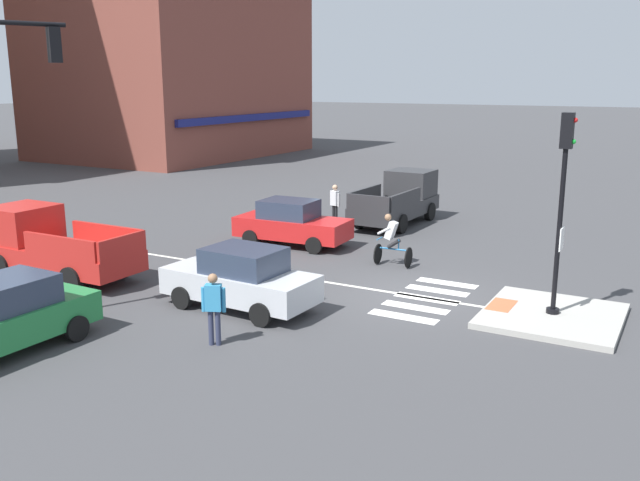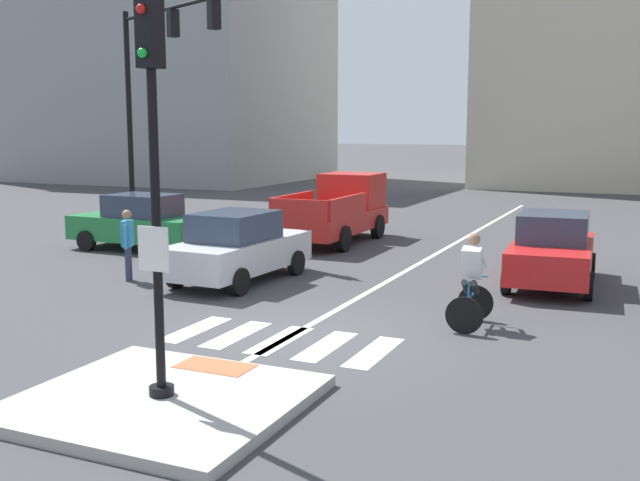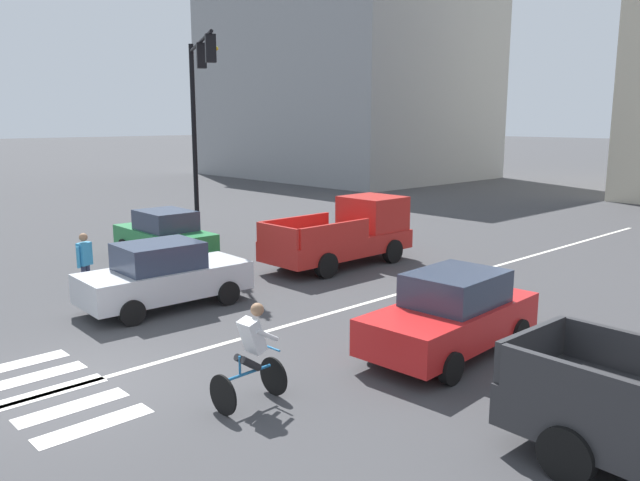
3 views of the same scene
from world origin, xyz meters
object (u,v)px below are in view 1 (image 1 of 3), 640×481
at_px(car_green_cross_left, 3,317).
at_px(pedestrian_at_curb_left, 214,303).
at_px(pickup_truck_red_westbound_far, 50,245).
at_px(signal_pole, 562,196).
at_px(car_red_eastbound_mid, 292,223).
at_px(pickup_truck_charcoal_cross_right, 400,199).
at_px(pedestrian_waiting_far_side, 335,201).
at_px(car_silver_westbound_near, 241,279).
at_px(cyclist, 392,239).

bearing_deg(car_green_cross_left, pedestrian_at_curb_left, -56.01).
xyz_separation_m(car_green_cross_left, pickup_truck_red_westbound_far, (4.61, 4.01, 0.17)).
height_order(signal_pole, car_red_eastbound_mid, signal_pole).
distance_m(signal_pole, car_red_eastbound_mid, 10.71).
height_order(pickup_truck_red_westbound_far, pickup_truck_charcoal_cross_right, same).
relative_size(pickup_truck_charcoal_cross_right, pedestrian_waiting_far_side, 3.08).
bearing_deg(pickup_truck_charcoal_cross_right, car_silver_westbound_near, -176.71).
bearing_deg(car_silver_westbound_near, cyclist, -16.34).
xyz_separation_m(car_silver_westbound_near, car_green_cross_left, (-4.93, 2.82, 0.00)).
height_order(car_red_eastbound_mid, car_silver_westbound_near, same).
bearing_deg(signal_pole, pedestrian_at_curb_left, 131.10).
bearing_deg(signal_pole, cyclist, 63.96).
xyz_separation_m(signal_pole, car_green_cross_left, (-8.05, 10.09, -2.31)).
xyz_separation_m(car_red_eastbound_mid, pickup_truck_charcoal_cross_right, (5.63, -1.85, 0.17)).
bearing_deg(pedestrian_at_curb_left, car_green_cross_left, 123.99).
distance_m(car_green_cross_left, pickup_truck_charcoal_cross_right, 17.39).
bearing_deg(pedestrian_at_curb_left, signal_pole, -48.90).
distance_m(car_green_cross_left, pickup_truck_red_westbound_far, 6.11).
xyz_separation_m(car_silver_westbound_near, pickup_truck_red_westbound_far, (-0.31, 6.82, 0.17)).
relative_size(car_red_eastbound_mid, car_silver_westbound_near, 1.01).
bearing_deg(pickup_truck_red_westbound_far, pickup_truck_charcoal_cross_right, -25.79).
bearing_deg(car_silver_westbound_near, pickup_truck_charcoal_cross_right, 3.29).
relative_size(signal_pole, cyclist, 2.94).
bearing_deg(car_red_eastbound_mid, car_silver_westbound_near, -159.13).
xyz_separation_m(car_green_cross_left, cyclist, (10.77, -4.53, 0.06)).
bearing_deg(car_red_eastbound_mid, pedestrian_at_curb_left, -158.85).
bearing_deg(pickup_truck_red_westbound_far, signal_pole, -76.29).
xyz_separation_m(pickup_truck_red_westbound_far, cyclist, (6.15, -8.53, -0.11)).
bearing_deg(signal_pole, car_silver_westbound_near, 113.26).
bearing_deg(car_silver_westbound_near, car_green_cross_left, 150.25).
relative_size(pickup_truck_charcoal_cross_right, cyclist, 3.06).
relative_size(pickup_truck_red_westbound_far, pickup_truck_charcoal_cross_right, 0.99).
bearing_deg(pickup_truck_red_westbound_far, pedestrian_at_curb_left, -104.88).
bearing_deg(pickup_truck_charcoal_cross_right, pedestrian_at_curb_left, -173.53).
bearing_deg(pickup_truck_red_westbound_far, pedestrian_waiting_far_side, -20.03).
bearing_deg(signal_pole, pedestrian_waiting_far_side, 53.58).
bearing_deg(cyclist, pedestrian_waiting_far_side, 43.83).
height_order(signal_pole, pickup_truck_red_westbound_far, signal_pole).
distance_m(car_red_eastbound_mid, pickup_truck_charcoal_cross_right, 5.93).
height_order(pedestrian_at_curb_left, pedestrian_waiting_far_side, same).
relative_size(car_silver_westbound_near, pickup_truck_charcoal_cross_right, 0.81).
height_order(car_red_eastbound_mid, pickup_truck_charcoal_cross_right, pickup_truck_charcoal_cross_right).
height_order(pickup_truck_red_westbound_far, pedestrian_at_curb_left, pickup_truck_red_westbound_far).
bearing_deg(car_silver_westbound_near, car_red_eastbound_mid, 20.87).
bearing_deg(car_green_cross_left, car_silver_westbound_near, -29.75).
distance_m(car_red_eastbound_mid, car_silver_westbound_near, 7.17).
xyz_separation_m(cyclist, pedestrian_waiting_far_side, (4.75, 4.56, 0.11)).
bearing_deg(signal_pole, pickup_truck_charcoal_cross_right, 40.90).
relative_size(cyclist, pedestrian_waiting_far_side, 1.01).
bearing_deg(signal_pole, car_red_eastbound_mid, 69.98).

